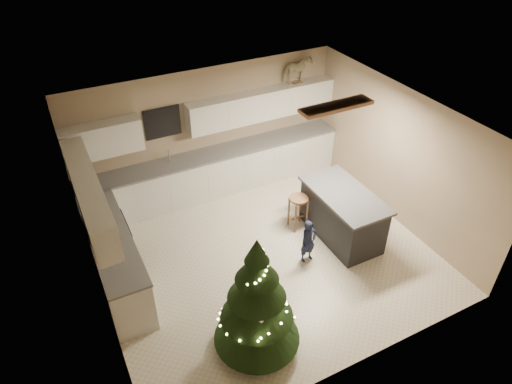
# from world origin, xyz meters

# --- Properties ---
(ground_plane) EXTENTS (5.50, 5.50, 0.00)m
(ground_plane) POSITION_xyz_m (0.00, 0.00, 0.00)
(ground_plane) COLOR beige
(room_shell) EXTENTS (5.52, 5.02, 2.61)m
(room_shell) POSITION_xyz_m (0.02, 0.00, 1.75)
(room_shell) COLOR tan
(room_shell) RESTS_ON ground_plane
(cabinetry) EXTENTS (5.50, 3.20, 2.00)m
(cabinetry) POSITION_xyz_m (-0.91, 1.65, 0.76)
(cabinetry) COLOR silver
(cabinetry) RESTS_ON ground_plane
(island) EXTENTS (0.90, 1.70, 0.95)m
(island) POSITION_xyz_m (1.50, -0.16, 0.48)
(island) COLOR black
(island) RESTS_ON ground_plane
(bar_stool) EXTENTS (0.36, 0.36, 0.68)m
(bar_stool) POSITION_xyz_m (0.92, 0.41, 0.51)
(bar_stool) COLOR brown
(bar_stool) RESTS_ON ground_plane
(christmas_tree) EXTENTS (1.27, 1.23, 2.03)m
(christmas_tree) POSITION_xyz_m (-0.98, -1.60, 0.83)
(christmas_tree) COLOR #3F2816
(christmas_tree) RESTS_ON ground_plane
(toddler) EXTENTS (0.32, 0.23, 0.84)m
(toddler) POSITION_xyz_m (0.60, -0.44, 0.42)
(toddler) COLOR #1A2338
(toddler) RESTS_ON ground_plane
(rocking_horse) EXTENTS (0.66, 0.39, 0.54)m
(rocking_horse) POSITION_xyz_m (1.95, 2.33, 2.28)
(rocking_horse) COLOR brown
(rocking_horse) RESTS_ON cabinetry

